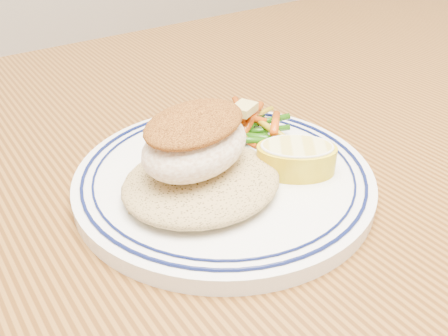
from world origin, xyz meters
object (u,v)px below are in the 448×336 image
dining_table (245,241)px  vegetable_pile (243,124)px  rice_pilaf (202,179)px  fish_fillet (195,140)px  plate (224,178)px  lemon_wedge (296,157)px

dining_table → vegetable_pile: size_ratio=14.38×
dining_table → vegetable_pile: bearing=62.2°
rice_pilaf → fish_fillet: (0.00, 0.01, 0.03)m
vegetable_pile → plate: bearing=-139.5°
vegetable_pile → fish_fillet: bearing=-149.3°
rice_pilaf → vegetable_pile: bearing=34.8°
rice_pilaf → fish_fillet: size_ratio=1.14×
rice_pilaf → dining_table: bearing=23.6°
plate → lemon_wedge: size_ratio=2.96×
dining_table → plate: (-0.04, -0.02, 0.11)m
plate → rice_pilaf: size_ratio=1.96×
lemon_wedge → fish_fillet: bearing=160.7°
vegetable_pile → rice_pilaf: bearing=-145.2°
plate → lemon_wedge: (0.05, -0.03, 0.02)m
plate → vegetable_pile: bearing=40.5°
fish_fillet → lemon_wedge: fish_fillet is taller
dining_table → rice_pilaf: size_ratio=10.97×
plate → vegetable_pile: size_ratio=2.56×
dining_table → lemon_wedge: size_ratio=16.62×
dining_table → vegetable_pile: 0.13m
vegetable_pile → lemon_wedge: 0.08m
vegetable_pile → lemon_wedge: (-0.00, -0.08, 0.00)m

